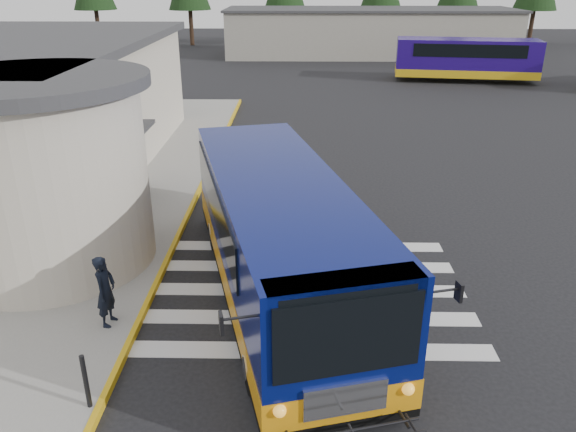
{
  "coord_description": "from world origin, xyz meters",
  "views": [
    {
      "loc": [
        -0.59,
        -12.67,
        7.13
      ],
      "look_at": [
        -0.8,
        -0.5,
        1.85
      ],
      "focal_mm": 35.0,
      "sensor_mm": 36.0,
      "label": 1
    }
  ],
  "objects_px": {
    "pedestrian_a": "(106,291)",
    "pedestrian_b": "(38,237)",
    "transit_bus": "(279,242)",
    "bollard": "(86,381)",
    "far_bus_a": "(466,58)"
  },
  "relations": [
    {
      "from": "pedestrian_a",
      "to": "pedestrian_b",
      "type": "relative_size",
      "value": 0.9
    },
    {
      "from": "transit_bus",
      "to": "pedestrian_a",
      "type": "height_order",
      "value": "transit_bus"
    },
    {
      "from": "pedestrian_a",
      "to": "pedestrian_b",
      "type": "distance_m",
      "value": 3.47
    },
    {
      "from": "pedestrian_a",
      "to": "bollard",
      "type": "xyz_separation_m",
      "value": [
        0.43,
        -2.54,
        -0.27
      ]
    },
    {
      "from": "pedestrian_b",
      "to": "far_bus_a",
      "type": "bearing_deg",
      "value": 130.16
    },
    {
      "from": "bollard",
      "to": "far_bus_a",
      "type": "relative_size",
      "value": 0.11
    },
    {
      "from": "transit_bus",
      "to": "bollard",
      "type": "distance_m",
      "value": 5.21
    },
    {
      "from": "bollard",
      "to": "far_bus_a",
      "type": "bearing_deg",
      "value": 65.07
    },
    {
      "from": "pedestrian_a",
      "to": "bollard",
      "type": "height_order",
      "value": "pedestrian_a"
    },
    {
      "from": "pedestrian_a",
      "to": "transit_bus",
      "type": "bearing_deg",
      "value": -59.26
    },
    {
      "from": "pedestrian_b",
      "to": "pedestrian_a",
      "type": "bearing_deg",
      "value": 28.45
    },
    {
      "from": "pedestrian_b",
      "to": "bollard",
      "type": "height_order",
      "value": "pedestrian_b"
    },
    {
      "from": "transit_bus",
      "to": "far_bus_a",
      "type": "distance_m",
      "value": 31.82
    },
    {
      "from": "bollard",
      "to": "pedestrian_b",
      "type": "bearing_deg",
      "value": 120.21
    },
    {
      "from": "transit_bus",
      "to": "bollard",
      "type": "bearing_deg",
      "value": -142.78
    }
  ]
}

